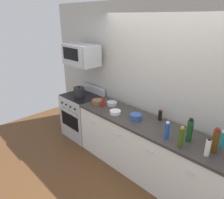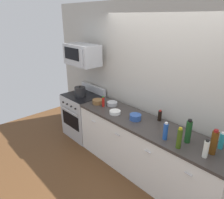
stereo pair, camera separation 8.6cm
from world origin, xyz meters
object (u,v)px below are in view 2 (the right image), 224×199
at_px(bottle_olive_oil, 179,138).
at_px(bowl_white_ceramic, 115,112).
at_px(microwave, 82,55).
at_px(bottle_vinegar_white, 206,149).
at_px(bottle_dish_soap, 222,141).
at_px(bowl_blue_mixing, 135,117).
at_px(bottle_wine_amber, 214,142).
at_px(bottle_wine_green, 188,132).
at_px(bowl_wooden_salad, 98,101).
at_px(bottle_soda_blue, 165,131).
at_px(bowl_steel_prep, 112,103).
at_px(bottle_soy_sauce_dark, 160,116).
at_px(stockpot, 80,91).
at_px(range_oven, 84,115).
at_px(bottle_hot_sauce_red, 103,102).

height_order(bottle_olive_oil, bowl_white_ceramic, bottle_olive_oil).
relative_size(microwave, bottle_vinegar_white, 3.25).
relative_size(bottle_dish_soap, bowl_blue_mixing, 1.23).
xyz_separation_m(bottle_wine_amber, bottle_vinegar_white, (-0.03, -0.13, -0.04)).
relative_size(bottle_wine_green, bowl_wooden_salad, 1.60).
height_order(bottle_vinegar_white, bottle_soda_blue, bottle_soda_blue).
bearing_deg(bottle_soda_blue, bottle_olive_oil, -11.53).
xyz_separation_m(bottle_olive_oil, bowl_steel_prep, (-1.54, 0.31, -0.10)).
xyz_separation_m(bottle_soy_sauce_dark, bowl_wooden_salad, (-1.19, -0.27, -0.04)).
distance_m(bottle_vinegar_white, bowl_white_ceramic, 1.56).
bearing_deg(stockpot, bottle_olive_oil, -3.86).
height_order(bottle_dish_soap, stockpot, bottle_dish_soap).
height_order(microwave, stockpot, microwave).
relative_size(bottle_olive_oil, bowl_steel_prep, 1.50).
distance_m(bottle_olive_oil, stockpot, 2.35).
height_order(bowl_blue_mixing, stockpot, stockpot).
distance_m(bottle_wine_amber, bowl_blue_mixing, 1.21).
height_order(microwave, bottle_soy_sauce_dark, microwave).
bearing_deg(bowl_blue_mixing, stockpot, -178.99).
distance_m(bottle_wine_green, bowl_white_ceramic, 1.27).
xyz_separation_m(bottle_wine_amber, bottle_olive_oil, (-0.34, -0.19, -0.02)).
height_order(bottle_wine_amber, bottle_soda_blue, bottle_wine_amber).
distance_m(bottle_olive_oil, bottle_vinegar_white, 0.31).
distance_m(bottle_soda_blue, stockpot, 2.12).
bearing_deg(range_oven, stockpot, -90.00).
bearing_deg(bottle_soy_sauce_dark, range_oven, -172.56).
xyz_separation_m(bottle_wine_green, bottle_soy_sauce_dark, (-0.60, 0.24, -0.07)).
relative_size(microwave, bottle_wine_amber, 2.31).
relative_size(bottle_wine_green, bottle_vinegar_white, 1.42).
height_order(bottle_wine_green, bowl_white_ceramic, bottle_wine_green).
xyz_separation_m(microwave, bottle_soy_sauce_dark, (1.75, 0.18, -0.75)).
height_order(bottle_vinegar_white, stockpot, bottle_vinegar_white).
bearing_deg(bowl_steel_prep, bottle_dish_soap, 2.02).
distance_m(range_oven, bottle_wine_amber, 2.75).
xyz_separation_m(bottle_wine_amber, bottle_dish_soap, (0.02, 0.18, -0.05)).
bearing_deg(bowl_blue_mixing, microwave, 177.21).
height_order(range_oven, bottle_wine_green, bottle_wine_green).
bearing_deg(bottle_soy_sauce_dark, bottle_soda_blue, -47.07).
height_order(bottle_wine_green, bottle_soda_blue, bottle_wine_green).
bearing_deg(range_oven, bottle_soda_blue, -4.46).
height_order(bottle_dish_soap, bowl_wooden_salad, bottle_dish_soap).
height_order(range_oven, bowl_blue_mixing, range_oven).
bearing_deg(bottle_wine_amber, bottle_soda_blue, -165.65).
height_order(bottle_wine_amber, bowl_wooden_salad, bottle_wine_amber).
height_order(bottle_wine_green, stockpot, bottle_wine_green).
distance_m(bottle_hot_sauce_red, bowl_steel_prep, 0.18).
bearing_deg(bottle_soda_blue, bowl_wooden_salad, 175.54).
xyz_separation_m(bottle_hot_sauce_red, bottle_vinegar_white, (1.91, -0.08, 0.02)).
distance_m(range_oven, bottle_dish_soap, 2.77).
bearing_deg(bottle_soda_blue, bowl_blue_mixing, 167.89).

